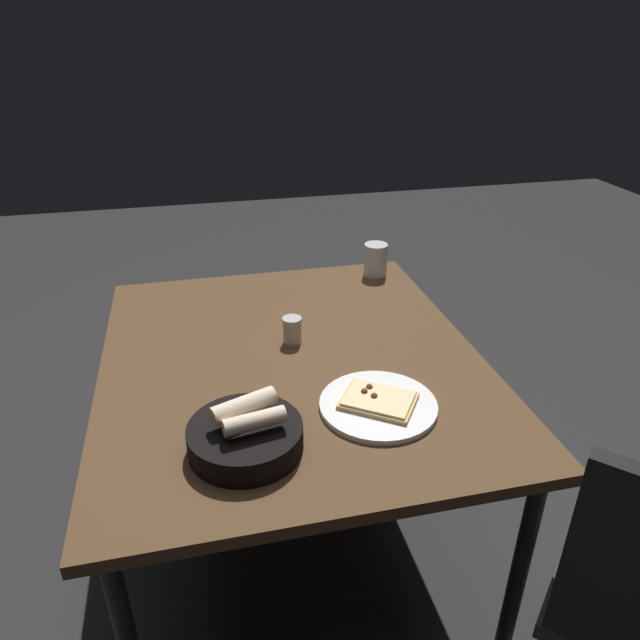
{
  "coord_description": "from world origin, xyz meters",
  "views": [
    {
      "loc": [
        0.22,
        1.31,
        1.52
      ],
      "look_at": [
        -0.09,
        -0.04,
        0.8
      ],
      "focal_mm": 32.54,
      "sensor_mm": 36.0,
      "label": 1
    }
  ],
  "objects_px": {
    "dining_table": "(292,373)",
    "beer_glass": "(375,262)",
    "pizza_plate": "(378,404)",
    "bread_basket": "(245,435)",
    "pepper_shaker": "(292,332)"
  },
  "relations": [
    {
      "from": "dining_table",
      "to": "pepper_shaker",
      "type": "bearing_deg",
      "value": -102.7
    },
    {
      "from": "dining_table",
      "to": "pizza_plate",
      "type": "xyz_separation_m",
      "value": [
        -0.15,
        0.27,
        0.07
      ]
    },
    {
      "from": "pizza_plate",
      "to": "beer_glass",
      "type": "bearing_deg",
      "value": -107.22
    },
    {
      "from": "dining_table",
      "to": "beer_glass",
      "type": "xyz_separation_m",
      "value": [
        -0.38,
        -0.47,
        0.11
      ]
    },
    {
      "from": "beer_glass",
      "to": "dining_table",
      "type": "bearing_deg",
      "value": 50.84
    },
    {
      "from": "bread_basket",
      "to": "beer_glass",
      "type": "xyz_separation_m",
      "value": [
        -0.54,
        -0.82,
        0.01
      ]
    },
    {
      "from": "dining_table",
      "to": "pizza_plate",
      "type": "height_order",
      "value": "pizza_plate"
    },
    {
      "from": "beer_glass",
      "to": "pepper_shaker",
      "type": "relative_size",
      "value": 1.49
    },
    {
      "from": "dining_table",
      "to": "beer_glass",
      "type": "bearing_deg",
      "value": -129.16
    },
    {
      "from": "dining_table",
      "to": "bread_basket",
      "type": "distance_m",
      "value": 0.39
    },
    {
      "from": "pizza_plate",
      "to": "bread_basket",
      "type": "relative_size",
      "value": 1.14
    },
    {
      "from": "bread_basket",
      "to": "pepper_shaker",
      "type": "bearing_deg",
      "value": -112.93
    },
    {
      "from": "dining_table",
      "to": "pizza_plate",
      "type": "bearing_deg",
      "value": 119.3
    },
    {
      "from": "pizza_plate",
      "to": "pepper_shaker",
      "type": "height_order",
      "value": "pepper_shaker"
    },
    {
      "from": "bread_basket",
      "to": "pepper_shaker",
      "type": "distance_m",
      "value": 0.45
    }
  ]
}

